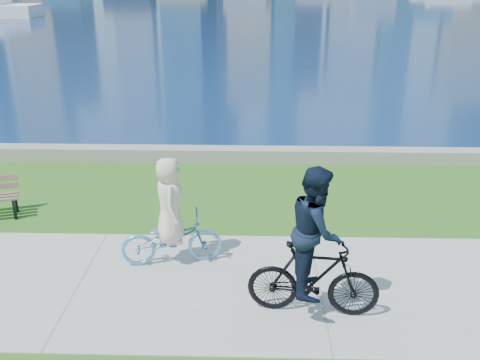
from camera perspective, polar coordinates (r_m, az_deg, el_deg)
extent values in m
plane|color=#275616|center=(9.50, -16.73, -10.55)|extent=(320.00, 320.00, 0.00)
cube|color=#9F9F9A|center=(9.50, -16.73, -10.50)|extent=(80.00, 3.50, 0.02)
cube|color=gray|center=(14.86, -9.74, 2.81)|extent=(90.00, 0.50, 0.35)
cube|color=#0B224B|center=(79.78, -0.49, 18.30)|extent=(320.00, 131.00, 0.01)
cube|color=black|center=(12.12, -22.91, -2.91)|extent=(0.08, 0.08, 0.45)
cube|color=black|center=(12.45, -22.78, -2.24)|extent=(0.08, 0.08, 0.45)
imported|color=#5697D2|center=(9.53, -7.32, -6.26)|extent=(0.93, 1.85, 0.93)
imported|color=white|center=(9.21, -7.54, -2.20)|extent=(0.63, 0.84, 1.54)
imported|color=black|center=(8.17, 7.82, -10.40)|extent=(0.77, 2.02, 1.19)
imported|color=black|center=(7.77, 8.12, -5.36)|extent=(0.82, 1.00, 1.94)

